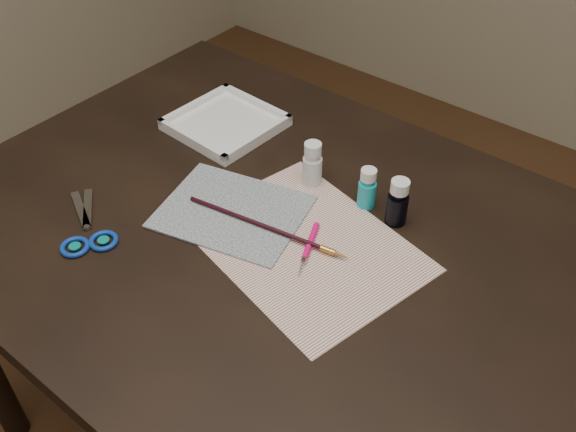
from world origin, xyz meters
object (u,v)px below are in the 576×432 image
Objects in this scene: paper at (305,245)px; palette_tray at (226,122)px; paint_bottle_white at (312,164)px; paint_bottle_cyan at (367,188)px; paint_bottle_navy at (398,202)px; canvas at (232,211)px; scissors at (82,222)px.

palette_tray is (-0.36, 0.19, 0.01)m from paper.
paint_bottle_white is 1.12× the size of paint_bottle_cyan.
paint_bottle_white is at bearing -178.81° from paint_bottle_navy.
palette_tray is at bearing 135.09° from canvas.
paint_bottle_cyan is (0.02, 0.16, 0.04)m from paper.
paint_bottle_white and paint_bottle_navy have the same top height.
scissors reaches higher than canvas.
paint_bottle_navy is at bearing 59.63° from paper.
paint_bottle_cyan is 0.41× the size of scissors.
scissors is (-0.35, -0.21, 0.00)m from paper.
paint_bottle_navy is at bearing 34.04° from canvas.
paint_bottle_cyan is (0.12, 0.01, -0.00)m from paint_bottle_white.
paint_bottle_cyan is 0.38m from palette_tray.
paint_bottle_navy is at bearing -4.47° from paint_bottle_cyan.
paint_bottle_white is 0.44m from scissors.
paper is at bearing -27.38° from palette_tray.
scissors reaches higher than paper.
paint_bottle_white is 0.19m from paint_bottle_navy.
paint_bottle_navy is at bearing 1.19° from paint_bottle_white.
canvas is 0.27m from scissors.
paint_bottle_navy reaches higher than paper.
palette_tray is (-0.20, 0.20, 0.01)m from canvas.
canvas is 2.80× the size of paint_bottle_white.
paint_bottle_cyan is 0.52m from scissors.
paint_bottle_navy is (0.19, 0.00, 0.00)m from paint_bottle_white.
scissors is at bearing -125.43° from paint_bottle_white.
palette_tray reaches higher than paper.
paint_bottle_cyan reaches higher than paper.
paint_bottle_white is 0.99× the size of paint_bottle_navy.
paper is 1.51× the size of canvas.
paper is 0.40m from scissors.
paint_bottle_white is 0.12m from paint_bottle_cyan.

